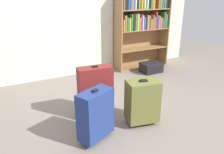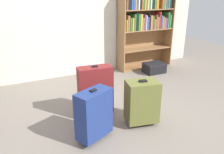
% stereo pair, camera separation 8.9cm
% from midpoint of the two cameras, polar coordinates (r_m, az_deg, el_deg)
% --- Properties ---
extents(ground_plane, '(9.80, 9.80, 0.00)m').
position_cam_midpoint_polar(ground_plane, '(2.96, 2.93, -11.49)').
color(ground_plane, slate).
extents(back_wall, '(5.60, 0.10, 2.60)m').
position_cam_midpoint_polar(back_wall, '(4.43, -11.36, 16.76)').
color(back_wall, beige).
rests_on(back_wall, ground).
extents(bookshelf, '(1.20, 0.34, 1.62)m').
position_cam_midpoint_polar(bookshelf, '(4.91, 6.94, 13.88)').
color(bookshelf, olive).
rests_on(bookshelf, ground).
extents(storage_box, '(0.42, 0.30, 0.20)m').
position_cam_midpoint_polar(storage_box, '(4.76, 9.26, 2.46)').
color(storage_box, black).
rests_on(storage_box, ground).
extents(suitcase_navy_blue, '(0.45, 0.35, 0.61)m').
position_cam_midpoint_polar(suitcase_navy_blue, '(2.52, -5.15, -9.29)').
color(suitcase_navy_blue, navy).
rests_on(suitcase_navy_blue, ground).
extents(suitcase_dark_red, '(0.46, 0.23, 0.70)m').
position_cam_midpoint_polar(suitcase_dark_red, '(2.98, -5.03, -3.36)').
color(suitcase_dark_red, maroon).
rests_on(suitcase_dark_red, ground).
extents(suitcase_olive, '(0.43, 0.33, 0.59)m').
position_cam_midpoint_polar(suitcase_olive, '(2.84, 6.70, -5.98)').
color(suitcase_olive, brown).
rests_on(suitcase_olive, ground).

